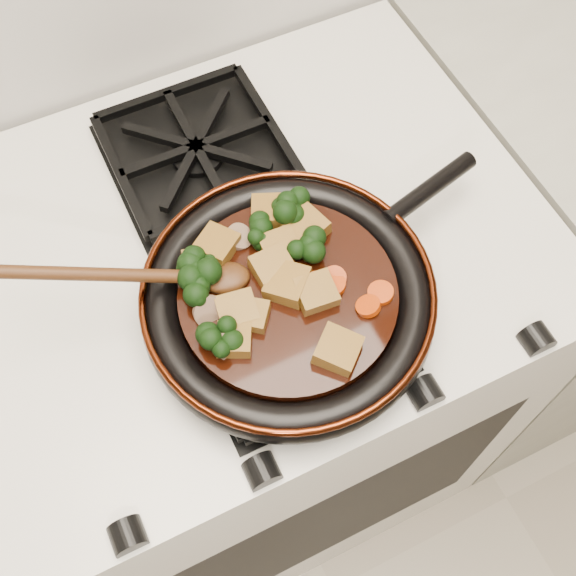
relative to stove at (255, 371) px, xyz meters
name	(u,v)px	position (x,y,z in m)	size (l,w,h in m)	color
stove	(255,371)	(0.00, 0.00, 0.00)	(0.76, 0.60, 0.90)	beige
burner_grate_front	(289,323)	(0.00, -0.14, 0.46)	(0.23, 0.23, 0.03)	black
burner_grate_back	(197,152)	(0.00, 0.14, 0.46)	(0.23, 0.23, 0.03)	black
skillet	(289,298)	(0.01, -0.12, 0.49)	(0.45, 0.33, 0.05)	black
braising_sauce	(288,297)	(0.01, -0.12, 0.50)	(0.25, 0.25, 0.02)	black
tofu_cube_0	(201,266)	(-0.07, -0.06, 0.52)	(0.04, 0.04, 0.02)	brown
tofu_cube_1	(217,246)	(-0.04, -0.04, 0.52)	(0.04, 0.04, 0.02)	brown
tofu_cube_2	(272,267)	(0.00, -0.09, 0.52)	(0.04, 0.04, 0.02)	brown
tofu_cube_3	(251,315)	(-0.04, -0.14, 0.52)	(0.03, 0.04, 0.02)	brown
tofu_cube_4	(234,340)	(-0.07, -0.15, 0.52)	(0.04, 0.04, 0.02)	brown
tofu_cube_5	(287,284)	(0.01, -0.12, 0.52)	(0.04, 0.05, 0.02)	brown
tofu_cube_6	(280,248)	(0.02, -0.07, 0.52)	(0.04, 0.04, 0.02)	brown
tofu_cube_7	(267,212)	(0.03, -0.02, 0.52)	(0.04, 0.04, 0.02)	brown
tofu_cube_8	(237,311)	(-0.06, -0.12, 0.52)	(0.04, 0.04, 0.02)	brown
tofu_cube_9	(338,350)	(0.02, -0.21, 0.52)	(0.04, 0.04, 0.02)	brown
tofu_cube_10	(305,227)	(0.06, -0.06, 0.52)	(0.04, 0.05, 0.02)	brown
tofu_cube_11	(316,293)	(0.03, -0.14, 0.52)	(0.04, 0.04, 0.02)	brown
broccoli_floret_0	(308,254)	(0.05, -0.09, 0.52)	(0.06, 0.06, 0.05)	black
broccoli_floret_1	(224,340)	(-0.08, -0.15, 0.52)	(0.06, 0.06, 0.05)	black
broccoli_floret_2	(292,210)	(0.05, -0.04, 0.52)	(0.06, 0.06, 0.06)	black
broccoli_floret_3	(203,270)	(-0.07, -0.06, 0.52)	(0.06, 0.06, 0.05)	black
broccoli_floret_4	(197,271)	(-0.08, -0.06, 0.52)	(0.06, 0.06, 0.05)	black
broccoli_floret_5	(194,294)	(-0.09, -0.09, 0.52)	(0.06, 0.06, 0.05)	black
broccoli_floret_6	(254,237)	(0.00, -0.05, 0.52)	(0.06, 0.06, 0.05)	black
carrot_coin_0	(293,212)	(0.06, -0.03, 0.51)	(0.03, 0.03, 0.01)	#AC2F04
carrot_coin_1	(368,306)	(0.08, -0.18, 0.51)	(0.03, 0.03, 0.01)	#AC2F04
carrot_coin_2	(381,293)	(0.10, -0.17, 0.51)	(0.03, 0.03, 0.01)	#AC2F04
carrot_coin_3	(332,284)	(0.05, -0.14, 0.51)	(0.03, 0.03, 0.01)	#AC2F04
carrot_coin_4	(314,284)	(0.04, -0.13, 0.51)	(0.03, 0.03, 0.01)	#AC2F04
carrot_coin_5	(334,278)	(0.06, -0.13, 0.51)	(0.03, 0.03, 0.01)	#AC2F04
mushroom_slice_0	(239,237)	(-0.02, -0.04, 0.52)	(0.03, 0.03, 0.01)	#80604A
mushroom_slice_1	(209,311)	(-0.08, -0.11, 0.52)	(0.04, 0.04, 0.01)	#80604A
mushroom_slice_2	(231,344)	(-0.08, -0.16, 0.52)	(0.04, 0.04, 0.01)	#80604A
wooden_spoon	(163,276)	(-0.11, -0.06, 0.53)	(0.15, 0.07, 0.24)	#3F210D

